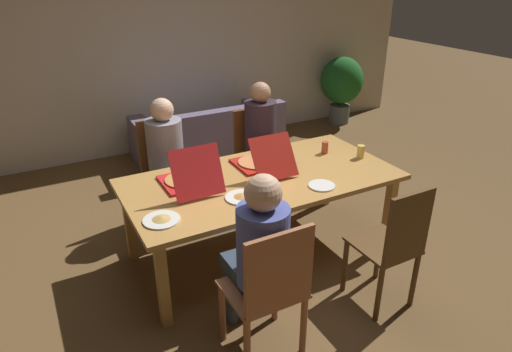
{
  "coord_description": "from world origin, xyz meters",
  "views": [
    {
      "loc": [
        -1.59,
        -2.85,
        2.28
      ],
      "look_at": [
        0.0,
        0.1,
        0.69
      ],
      "focal_mm": 31.55,
      "sensor_mm": 36.0,
      "label": 1
    }
  ],
  "objects_px": {
    "drinking_glass_0": "(361,152)",
    "potted_plant": "(342,83)",
    "dining_table": "(262,184)",
    "pizza_box_1": "(188,179)",
    "person_2": "(263,135)",
    "chair_3": "(393,244)",
    "chair_2": "(256,152)",
    "couch": "(209,139)",
    "pizza_box_0": "(260,162)",
    "chair_0": "(270,289)",
    "plate_0": "(242,197)",
    "chair_1": "(164,165)",
    "plate_2": "(161,219)",
    "drinking_glass_1": "(325,147)",
    "person_0": "(258,249)",
    "person_1": "(168,154)",
    "plate_1": "(322,186)",
    "drinking_glass_2": "(270,186)"
  },
  "relations": [
    {
      "from": "chair_0",
      "to": "pizza_box_0",
      "type": "xyz_separation_m",
      "value": [
        0.59,
        1.2,
        0.24
      ]
    },
    {
      "from": "chair_3",
      "to": "potted_plant",
      "type": "xyz_separation_m",
      "value": [
        2.31,
        3.51,
        0.09
      ]
    },
    {
      "from": "chair_1",
      "to": "chair_2",
      "type": "height_order",
      "value": "chair_1"
    },
    {
      "from": "plate_0",
      "to": "chair_0",
      "type": "bearing_deg",
      "value": -104.95
    },
    {
      "from": "chair_3",
      "to": "potted_plant",
      "type": "bearing_deg",
      "value": 56.72
    },
    {
      "from": "person_0",
      "to": "plate_0",
      "type": "bearing_deg",
      "value": 71.82
    },
    {
      "from": "dining_table",
      "to": "pizza_box_1",
      "type": "distance_m",
      "value": 0.6
    },
    {
      "from": "plate_2",
      "to": "drinking_glass_1",
      "type": "bearing_deg",
      "value": 14.88
    },
    {
      "from": "drinking_glass_1",
      "to": "potted_plant",
      "type": "xyz_separation_m",
      "value": [
        2.03,
        2.32,
        -0.15
      ]
    },
    {
      "from": "chair_3",
      "to": "plate_1",
      "type": "relative_size",
      "value": 4.72
    },
    {
      "from": "chair_0",
      "to": "person_2",
      "type": "distance_m",
      "value": 2.1
    },
    {
      "from": "drinking_glass_2",
      "to": "person_2",
      "type": "bearing_deg",
      "value": 63.37
    },
    {
      "from": "plate_1",
      "to": "drinking_glass_1",
      "type": "bearing_deg",
      "value": 51.92
    },
    {
      "from": "pizza_box_1",
      "to": "chair_0",
      "type": "bearing_deg",
      "value": -87.25
    },
    {
      "from": "chair_1",
      "to": "pizza_box_0",
      "type": "relative_size",
      "value": 1.76
    },
    {
      "from": "person_0",
      "to": "chair_1",
      "type": "xyz_separation_m",
      "value": [
        0.0,
        1.86,
        -0.18
      ]
    },
    {
      "from": "drinking_glass_2",
      "to": "dining_table",
      "type": "bearing_deg",
      "value": 73.3
    },
    {
      "from": "chair_2",
      "to": "pizza_box_0",
      "type": "height_order",
      "value": "pizza_box_0"
    },
    {
      "from": "person_2",
      "to": "chair_3",
      "type": "height_order",
      "value": "person_2"
    },
    {
      "from": "chair_0",
      "to": "plate_0",
      "type": "height_order",
      "value": "chair_0"
    },
    {
      "from": "chair_1",
      "to": "pizza_box_0",
      "type": "xyz_separation_m",
      "value": [
        0.59,
        -0.81,
        0.22
      ]
    },
    {
      "from": "chair_1",
      "to": "chair_2",
      "type": "xyz_separation_m",
      "value": [
        0.98,
        -0.02,
        -0.04
      ]
    },
    {
      "from": "drinking_glass_2",
      "to": "drinking_glass_0",
      "type": "bearing_deg",
      "value": 11.11
    },
    {
      "from": "chair_3",
      "to": "person_2",
      "type": "bearing_deg",
      "value": 90.0
    },
    {
      "from": "chair_0",
      "to": "potted_plant",
      "type": "bearing_deg",
      "value": 46.93
    },
    {
      "from": "pizza_box_1",
      "to": "plate_0",
      "type": "xyz_separation_m",
      "value": [
        0.26,
        -0.38,
        -0.04
      ]
    },
    {
      "from": "chair_2",
      "to": "drinking_glass_1",
      "type": "xyz_separation_m",
      "value": [
        0.28,
        -0.79,
        0.27
      ]
    },
    {
      "from": "person_1",
      "to": "potted_plant",
      "type": "xyz_separation_m",
      "value": [
        3.29,
        1.67,
        -0.1
      ]
    },
    {
      "from": "person_1",
      "to": "pizza_box_1",
      "type": "xyz_separation_m",
      "value": [
        -0.06,
        -0.68,
        0.06
      ]
    },
    {
      "from": "plate_1",
      "to": "person_0",
      "type": "bearing_deg",
      "value": -148.54
    },
    {
      "from": "chair_2",
      "to": "drinking_glass_0",
      "type": "relative_size",
      "value": 8.12
    },
    {
      "from": "dining_table",
      "to": "person_2",
      "type": "relative_size",
      "value": 1.75
    },
    {
      "from": "drinking_glass_0",
      "to": "drinking_glass_1",
      "type": "height_order",
      "value": "drinking_glass_0"
    },
    {
      "from": "person_1",
      "to": "drinking_glass_0",
      "type": "relative_size",
      "value": 10.55
    },
    {
      "from": "chair_0",
      "to": "drinking_glass_1",
      "type": "relative_size",
      "value": 9.07
    },
    {
      "from": "chair_2",
      "to": "couch",
      "type": "height_order",
      "value": "chair_2"
    },
    {
      "from": "person_0",
      "to": "plate_2",
      "type": "distance_m",
      "value": 0.73
    },
    {
      "from": "plate_0",
      "to": "plate_1",
      "type": "xyz_separation_m",
      "value": [
        0.63,
        -0.12,
        -0.0
      ]
    },
    {
      "from": "pizza_box_1",
      "to": "drinking_glass_0",
      "type": "distance_m",
      "value": 1.54
    },
    {
      "from": "chair_1",
      "to": "person_1",
      "type": "height_order",
      "value": "person_1"
    },
    {
      "from": "plate_1",
      "to": "plate_2",
      "type": "distance_m",
      "value": 1.25
    },
    {
      "from": "chair_1",
      "to": "pizza_box_0",
      "type": "distance_m",
      "value": 1.03
    },
    {
      "from": "plate_0",
      "to": "plate_2",
      "type": "distance_m",
      "value": 0.62
    },
    {
      "from": "chair_3",
      "to": "pizza_box_0",
      "type": "bearing_deg",
      "value": 107.96
    },
    {
      "from": "pizza_box_0",
      "to": "chair_3",
      "type": "bearing_deg",
      "value": -72.04
    },
    {
      "from": "plate_2",
      "to": "drinking_glass_1",
      "type": "relative_size",
      "value": 2.32
    },
    {
      "from": "pizza_box_0",
      "to": "pizza_box_1",
      "type": "distance_m",
      "value": 0.65
    },
    {
      "from": "drinking_glass_0",
      "to": "potted_plant",
      "type": "distance_m",
      "value": 3.14
    },
    {
      "from": "plate_2",
      "to": "couch",
      "type": "bearing_deg",
      "value": 60.87
    },
    {
      "from": "drinking_glass_1",
      "to": "drinking_glass_0",
      "type": "bearing_deg",
      "value": -48.11
    }
  ]
}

